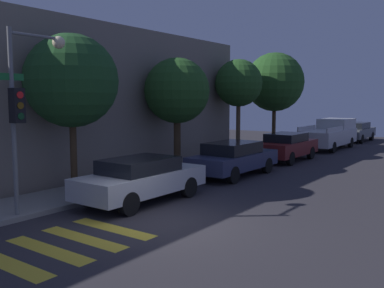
# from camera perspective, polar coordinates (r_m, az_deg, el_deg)

# --- Properties ---
(ground_plane) EXTENTS (60.00, 60.00, 0.00)m
(ground_plane) POSITION_cam_1_polar(r_m,az_deg,el_deg) (11.25, -3.72, -10.62)
(ground_plane) COLOR #2D2B30
(sidewalk) EXTENTS (26.00, 2.33, 0.14)m
(sidewalk) POSITION_cam_1_polar(r_m,az_deg,el_deg) (14.33, -17.33, -6.93)
(sidewalk) COLOR gray
(sidewalk) RESTS_ON ground
(crosswalk) EXTENTS (4.21, 2.60, 0.00)m
(crosswalk) POSITION_cam_1_polar(r_m,az_deg,el_deg) (9.93, -18.62, -13.23)
(crosswalk) COLOR gold
(crosswalk) RESTS_ON ground
(traffic_light_pole) EXTENTS (2.03, 0.56, 5.07)m
(traffic_light_pole) POSITION_cam_1_polar(r_m,az_deg,el_deg) (12.23, -21.22, 6.27)
(traffic_light_pole) COLOR slate
(traffic_light_pole) RESTS_ON ground
(sedan_near_corner) EXTENTS (4.47, 1.81, 1.40)m
(sedan_near_corner) POSITION_cam_1_polar(r_m,az_deg,el_deg) (13.45, -6.77, -4.57)
(sedan_near_corner) COLOR #B7BABF
(sedan_near_corner) RESTS_ON ground
(sedan_middle) EXTENTS (4.64, 1.86, 1.43)m
(sedan_middle) POSITION_cam_1_polar(r_m,az_deg,el_deg) (17.91, 5.55, -1.86)
(sedan_middle) COLOR #2D3351
(sedan_middle) RESTS_ON ground
(sedan_far_end) EXTENTS (4.34, 1.78, 1.45)m
(sedan_far_end) POSITION_cam_1_polar(r_m,az_deg,el_deg) (22.70, 12.52, -0.26)
(sedan_far_end) COLOR maroon
(sedan_far_end) RESTS_ON ground
(pickup_truck) EXTENTS (5.78, 2.03, 1.89)m
(pickup_truck) POSITION_cam_1_polar(r_m,az_deg,el_deg) (28.97, 17.91, 1.28)
(pickup_truck) COLOR #BCBCC1
(pickup_truck) RESTS_ON ground
(sedan_tail_of_row) EXTENTS (4.66, 1.88, 1.45)m
(sedan_tail_of_row) POSITION_cam_1_polar(r_m,az_deg,el_deg) (34.52, 20.93, 1.61)
(sedan_tail_of_row) COLOR #4C5156
(sedan_tail_of_row) RESTS_ON ground
(tree_near_corner) EXTENTS (3.09, 3.09, 5.36)m
(tree_near_corner) POSITION_cam_1_polar(r_m,az_deg,el_deg) (14.79, -15.78, 8.08)
(tree_near_corner) COLOR #42301E
(tree_near_corner) RESTS_ON ground
(tree_midblock) EXTENTS (2.86, 2.86, 5.00)m
(tree_midblock) POSITION_cam_1_polar(r_m,az_deg,el_deg) (18.80, -2.01, 7.06)
(tree_midblock) COLOR #42301E
(tree_midblock) RESTS_ON ground
(tree_far_end) EXTENTS (2.53, 2.53, 5.32)m
(tree_far_end) POSITION_cam_1_polar(r_m,az_deg,el_deg) (23.25, 6.24, 8.03)
(tree_far_end) COLOR brown
(tree_far_end) RESTS_ON ground
(tree_behind_truck) EXTENTS (3.62, 3.62, 6.05)m
(tree_behind_truck) POSITION_cam_1_polar(r_m,az_deg,el_deg) (27.18, 10.96, 8.09)
(tree_behind_truck) COLOR #4C3823
(tree_behind_truck) RESTS_ON ground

